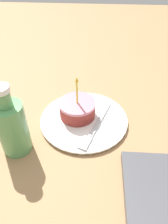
# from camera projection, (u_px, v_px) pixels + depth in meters

# --- Properties ---
(ground_plane) EXTENTS (2.40, 2.40, 0.04)m
(ground_plane) POSITION_uv_depth(u_px,v_px,m) (86.00, 133.00, 0.62)
(ground_plane) COLOR #9E754C
(ground_plane) RESTS_ON ground
(plate) EXTENTS (0.25, 0.25, 0.01)m
(plate) POSITION_uv_depth(u_px,v_px,m) (84.00, 120.00, 0.63)
(plate) COLOR white
(plate) RESTS_ON ground_plane
(cake_slice) EXTENTS (0.10, 0.10, 0.13)m
(cake_slice) POSITION_uv_depth(u_px,v_px,m) (77.00, 109.00, 0.62)
(cake_slice) COLOR #99332D
(cake_slice) RESTS_ON plate
(fork) EXTENTS (0.19, 0.08, 0.00)m
(fork) POSITION_uv_depth(u_px,v_px,m) (96.00, 127.00, 0.59)
(fork) COLOR #B2B2B7
(fork) RESTS_ON plate
(bottle) EXTENTS (0.07, 0.07, 0.19)m
(bottle) POSITION_uv_depth(u_px,v_px,m) (12.00, 127.00, 0.51)
(bottle) COLOR #599959
(bottle) RESTS_ON ground_plane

